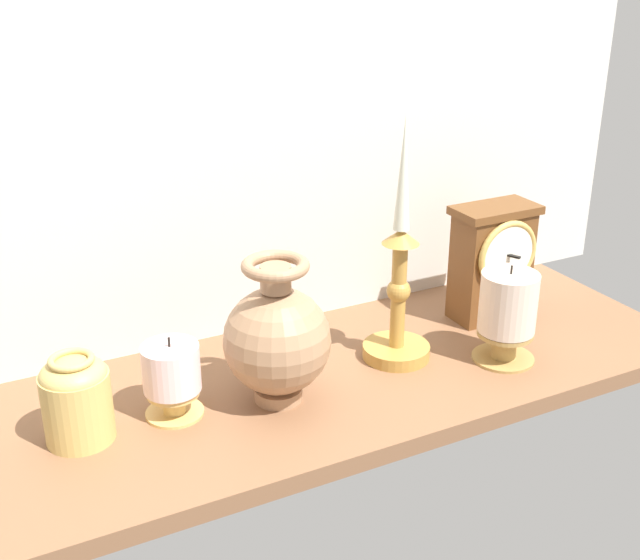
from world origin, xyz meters
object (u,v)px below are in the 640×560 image
object	(u,v)px
candlestick_tall_left	(400,290)
brass_vase_jar	(76,397)
mantel_clock	(493,261)
pillar_candle_front	(507,312)
brass_vase_bulbous	(277,338)
pillar_candle_near_clock	(173,379)

from	to	relation	value
candlestick_tall_left	brass_vase_jar	distance (cm)	43.63
mantel_clock	pillar_candle_front	size ratio (longest dim) A/B	1.27
mantel_clock	pillar_candle_front	world-z (taller)	mantel_clock
brass_vase_bulbous	pillar_candle_near_clock	size ratio (longest dim) A/B	1.80
brass_vase_jar	mantel_clock	bearing A→B (deg)	4.21
brass_vase_bulbous	brass_vase_jar	size ratio (longest dim) A/B	1.76
brass_vase_jar	pillar_candle_front	bearing A→B (deg)	-7.29
pillar_candle_front	pillar_candle_near_clock	bearing A→B (deg)	171.31
brass_vase_jar	candlestick_tall_left	bearing A→B (deg)	-0.11
brass_vase_jar	pillar_candle_near_clock	distance (cm)	11.35
mantel_clock	pillar_candle_front	bearing A→B (deg)	-119.39
brass_vase_jar	pillar_candle_front	xyz separation A→B (cm)	(56.24, -7.20, 1.55)
brass_vase_bulbous	brass_vase_jar	bearing A→B (deg)	174.14
brass_vase_jar	pillar_candle_front	size ratio (longest dim) A/B	0.77
mantel_clock	pillar_candle_near_clock	xyz separation A→B (cm)	(-51.56, -4.97, -3.99)
pillar_candle_front	pillar_candle_near_clock	world-z (taller)	pillar_candle_front
candlestick_tall_left	pillar_candle_front	xyz separation A→B (cm)	(12.86, -7.11, -3.09)
pillar_candle_front	pillar_candle_near_clock	xyz separation A→B (cm)	(-44.90, 6.86, -1.91)
candlestick_tall_left	pillar_candle_near_clock	distance (cm)	32.43
pillar_candle_near_clock	pillar_candle_front	bearing A→B (deg)	-8.69
pillar_candle_near_clock	brass_vase_bulbous	bearing A→B (deg)	-9.49
pillar_candle_front	pillar_candle_near_clock	distance (cm)	45.46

